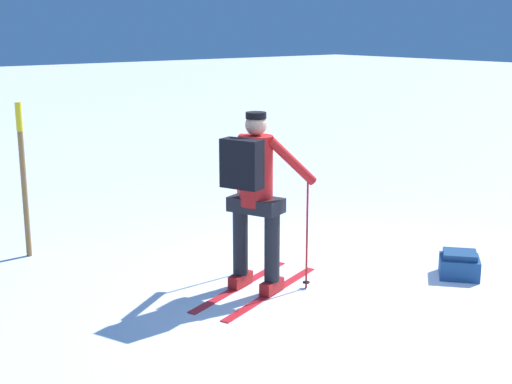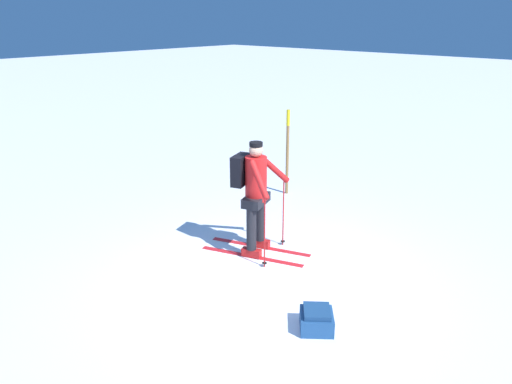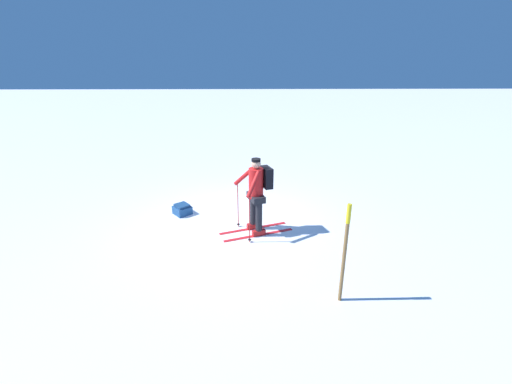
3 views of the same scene
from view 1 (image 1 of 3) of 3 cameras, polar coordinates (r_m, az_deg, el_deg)
The scene contains 4 objects.
ground_plane at distance 7.16m, azimuth 5.81°, elevation -7.73°, with size 80.00×80.00×0.00m, color white.
skier at distance 6.79m, azimuth -0.13°, elevation 0.18°, with size 1.07×1.71×1.76m.
dropped_backpack at distance 7.72m, azimuth 15.95°, elevation -5.63°, with size 0.55×0.55×0.27m.
trail_marker at distance 8.26m, azimuth -18.15°, elevation 1.77°, with size 0.07×0.07×1.74m.
Camera 1 is at (-4.74, 4.72, 2.56)m, focal length 50.00 mm.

